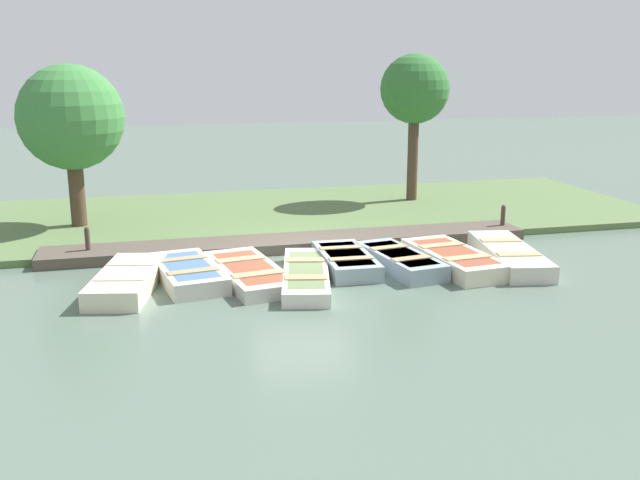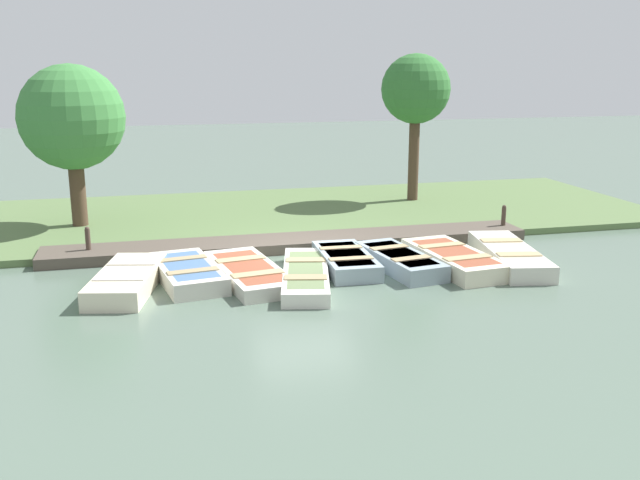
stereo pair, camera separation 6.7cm
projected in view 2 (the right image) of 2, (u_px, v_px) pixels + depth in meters
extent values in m
plane|color=#566B5B|center=(304.00, 260.00, 17.43)|extent=(80.00, 80.00, 0.00)
cube|color=#567042|center=(269.00, 215.00, 22.11)|extent=(8.00, 24.00, 0.18)
cube|color=#51473D|center=(293.00, 243.00, 18.56)|extent=(1.35, 12.59, 0.27)
cube|color=beige|center=(127.00, 280.00, 15.13)|extent=(3.16, 1.77, 0.41)
cube|color=beige|center=(126.00, 272.00, 15.09)|extent=(2.58, 1.41, 0.03)
cube|color=beige|center=(119.00, 278.00, 14.53)|extent=(0.52, 1.08, 0.03)
cube|color=beige|center=(133.00, 263.00, 15.63)|extent=(0.52, 1.08, 0.03)
cube|color=beige|center=(188.00, 273.00, 15.73)|extent=(2.97, 1.62, 0.37)
cube|color=#4C709E|center=(187.00, 266.00, 15.69)|extent=(2.42, 1.28, 0.03)
cube|color=tan|center=(193.00, 271.00, 15.20)|extent=(0.45, 1.13, 0.03)
cube|color=tan|center=(182.00, 258.00, 16.16)|extent=(0.45, 1.13, 0.03)
cube|color=beige|center=(249.00, 273.00, 15.86)|extent=(3.48, 1.74, 0.30)
cube|color=#994C33|center=(249.00, 267.00, 15.82)|extent=(2.85, 1.37, 0.02)
cube|color=tan|center=(258.00, 273.00, 15.25)|extent=(0.51, 1.17, 0.03)
cube|color=tan|center=(241.00, 259.00, 16.38)|extent=(0.51, 1.17, 0.03)
cube|color=silver|center=(306.00, 275.00, 15.67)|extent=(3.72, 1.75, 0.31)
cube|color=#6B7F51|center=(306.00, 269.00, 15.64)|extent=(3.04, 1.39, 0.02)
cube|color=tan|center=(306.00, 277.00, 14.97)|extent=(0.55, 0.96, 0.03)
cube|color=tan|center=(306.00, 260.00, 16.29)|extent=(0.55, 0.96, 0.03)
cube|color=#8C9EA8|center=(346.00, 261.00, 16.68)|extent=(2.66, 1.19, 0.37)
cube|color=#4C709E|center=(346.00, 254.00, 16.64)|extent=(2.18, 0.93, 0.03)
cube|color=tan|center=(351.00, 258.00, 16.16)|extent=(0.30, 1.02, 0.03)
cube|color=tan|center=(341.00, 247.00, 17.11)|extent=(0.30, 1.02, 0.03)
cube|color=#8C9EA8|center=(400.00, 261.00, 16.65)|extent=(2.94, 1.42, 0.39)
cube|color=#4C709E|center=(400.00, 254.00, 16.61)|extent=(2.40, 1.12, 0.03)
cube|color=tan|center=(411.00, 258.00, 16.12)|extent=(0.42, 0.96, 0.03)
cube|color=tan|center=(389.00, 247.00, 17.08)|extent=(0.42, 0.96, 0.03)
cube|color=beige|center=(454.00, 260.00, 16.75)|extent=(3.22, 1.55, 0.40)
cube|color=#994C33|center=(454.00, 252.00, 16.70)|extent=(2.63, 1.22, 0.03)
cube|color=tan|center=(467.00, 257.00, 16.16)|extent=(0.42, 1.17, 0.03)
cube|color=tan|center=(442.00, 245.00, 17.24)|extent=(0.42, 1.17, 0.03)
cube|color=beige|center=(509.00, 256.00, 17.09)|extent=(3.64, 1.69, 0.40)
cube|color=beige|center=(510.00, 248.00, 17.05)|extent=(2.98, 1.34, 0.03)
cube|color=tan|center=(519.00, 254.00, 16.40)|extent=(0.52, 1.04, 0.03)
cube|color=tan|center=(501.00, 240.00, 17.69)|extent=(0.52, 1.04, 0.03)
cylinder|color=#47382D|center=(88.00, 245.00, 17.34)|extent=(0.12, 0.12, 0.77)
sphere|color=#47382D|center=(87.00, 229.00, 17.24)|extent=(0.11, 0.11, 0.11)
cylinder|color=#47382D|center=(503.00, 221.00, 19.93)|extent=(0.12, 0.12, 0.77)
sphere|color=#47382D|center=(504.00, 207.00, 19.83)|extent=(0.11, 0.11, 0.11)
cylinder|color=#4C3828|center=(78.00, 189.00, 20.11)|extent=(0.43, 0.43, 2.44)
sphere|color=#3D7F3D|center=(72.00, 117.00, 19.62)|extent=(2.90, 2.90, 2.90)
cylinder|color=#4C3828|center=(414.00, 157.00, 23.79)|extent=(0.35, 0.35, 3.24)
sphere|color=#337033|center=(416.00, 89.00, 23.24)|extent=(2.27, 2.27, 2.27)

